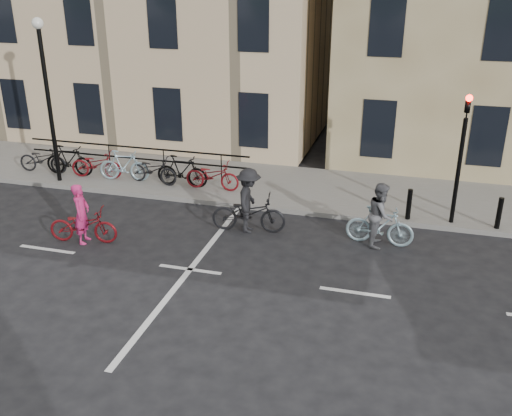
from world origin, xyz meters
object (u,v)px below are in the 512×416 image
(lamp_post, at_px, (46,81))
(cyclist_pink, at_px, (83,222))
(cyclist_grey, at_px, (380,220))
(traffic_light, at_px, (462,144))
(cyclist_dark, at_px, (249,207))

(lamp_post, bearing_deg, cyclist_pink, -49.25)
(cyclist_grey, bearing_deg, lamp_post, 83.21)
(traffic_light, distance_m, lamp_post, 12.74)
(cyclist_pink, xyz_separation_m, cyclist_dark, (4.05, 1.86, 0.15))
(cyclist_dark, bearing_deg, cyclist_grey, -95.81)
(traffic_light, relative_size, cyclist_pink, 2.03)
(cyclist_grey, height_order, cyclist_dark, cyclist_dark)
(traffic_light, relative_size, lamp_post, 0.74)
(traffic_light, bearing_deg, lamp_post, 179.73)
(cyclist_grey, distance_m, cyclist_dark, 3.56)
(lamp_post, height_order, cyclist_grey, lamp_post)
(cyclist_pink, height_order, cyclist_grey, cyclist_grey)
(traffic_light, bearing_deg, cyclist_grey, -138.51)
(cyclist_dark, bearing_deg, lamp_post, 67.81)
(cyclist_grey, bearing_deg, cyclist_pink, 106.93)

